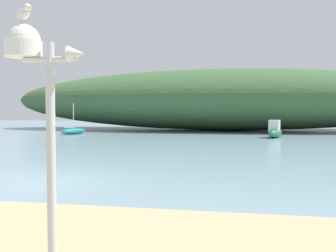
{
  "coord_description": "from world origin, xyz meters",
  "views": [
    {
      "loc": [
        5.93,
        -11.17,
        2.3
      ],
      "look_at": [
        2.59,
        6.64,
        1.49
      ],
      "focal_mm": 40.15,
      "sensor_mm": 36.0,
      "label": 1
    }
  ],
  "objects_px": {
    "seagull_on_radar": "(24,13)",
    "sailboat_mid_channel": "(74,131)",
    "mast_structure": "(33,70)",
    "motorboat_inner_mooring": "(275,131)"
  },
  "relations": [
    {
      "from": "mast_structure",
      "to": "motorboat_inner_mooring",
      "type": "relative_size",
      "value": 1.01
    },
    {
      "from": "seagull_on_radar",
      "to": "sailboat_mid_channel",
      "type": "relative_size",
      "value": 0.11
    },
    {
      "from": "mast_structure",
      "to": "sailboat_mid_channel",
      "type": "bearing_deg",
      "value": 113.84
    },
    {
      "from": "seagull_on_radar",
      "to": "motorboat_inner_mooring",
      "type": "height_order",
      "value": "seagull_on_radar"
    },
    {
      "from": "seagull_on_radar",
      "to": "sailboat_mid_channel",
      "type": "distance_m",
      "value": 30.69
    },
    {
      "from": "mast_structure",
      "to": "motorboat_inner_mooring",
      "type": "bearing_deg",
      "value": 78.31
    },
    {
      "from": "mast_structure",
      "to": "seagull_on_radar",
      "type": "height_order",
      "value": "seagull_on_radar"
    },
    {
      "from": "mast_structure",
      "to": "seagull_on_radar",
      "type": "distance_m",
      "value": 0.75
    },
    {
      "from": "mast_structure",
      "to": "seagull_on_radar",
      "type": "xyz_separation_m",
      "value": [
        -0.11,
        -0.01,
        0.74
      ]
    },
    {
      "from": "mast_structure",
      "to": "motorboat_inner_mooring",
      "type": "height_order",
      "value": "mast_structure"
    }
  ]
}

